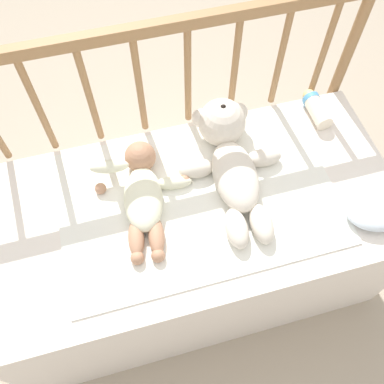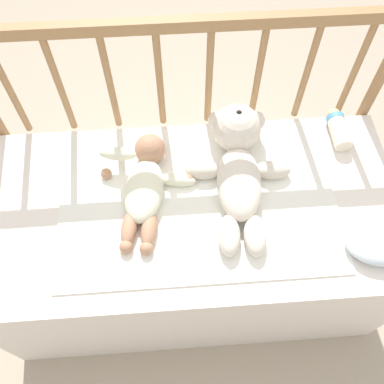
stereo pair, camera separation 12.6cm
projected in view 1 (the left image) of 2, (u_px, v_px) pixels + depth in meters
The scene contains 8 objects.
ground_plane at pixel (193, 268), 1.76m from camera, with size 12.00×12.00×0.00m, color tan.
crib_mattress at pixel (193, 241), 1.53m from camera, with size 1.29×0.63×0.53m.
crib_rail at pixel (165, 96), 1.36m from camera, with size 1.29×0.04×0.94m.
blanket at pixel (197, 198), 1.31m from camera, with size 0.84×0.55×0.01m.
teddy_bear at pixel (230, 154), 1.33m from camera, with size 0.34×0.50×0.16m.
baby at pixel (143, 192), 1.28m from camera, with size 0.30×0.39×0.10m.
baby_bottle at pixel (316, 108), 1.47m from camera, with size 0.06×0.16×0.06m.
small_pillow at pixel (381, 208), 1.26m from camera, with size 0.22×0.15×0.06m.
Camera 1 is at (-0.17, -0.61, 1.68)m, focal length 40.00 mm.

